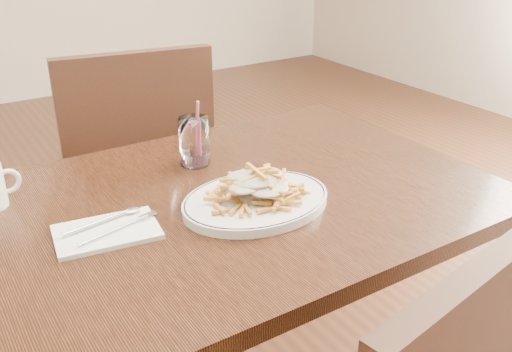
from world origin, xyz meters
TOP-DOWN VIEW (x-y plane):
  - table at (0.00, 0.00)m, footprint 1.20×0.80m
  - chair_far at (0.03, 0.63)m, footprint 0.51×0.51m
  - fries_plate at (0.04, -0.08)m, footprint 0.40×0.37m
  - loaded_fries at (0.04, -0.08)m, footprint 0.23×0.20m
  - napkin at (-0.27, -0.02)m, footprint 0.21×0.16m
  - cutlery at (-0.27, -0.01)m, footprint 0.20×0.11m
  - water_glass at (0.03, 0.19)m, footprint 0.07×0.07m

SIDE VIEW (x-z plane):
  - chair_far at x=0.03m, z-range 0.06..1.03m
  - table at x=0.00m, z-range 0.30..1.05m
  - napkin at x=-0.27m, z-range 0.75..0.76m
  - fries_plate at x=0.04m, z-range 0.75..0.77m
  - cutlery at x=-0.27m, z-range 0.76..0.77m
  - water_glass at x=0.03m, z-range 0.72..0.88m
  - loaded_fries at x=0.04m, z-range 0.77..0.83m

